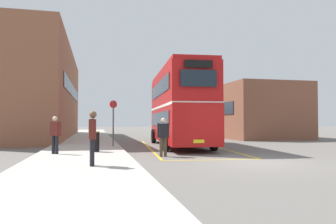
{
  "coord_description": "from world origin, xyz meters",
  "views": [
    {
      "loc": [
        -5.98,
        -11.22,
        1.57
      ],
      "look_at": [
        -1.21,
        9.41,
        2.19
      ],
      "focal_mm": 34.18,
      "sensor_mm": 36.0,
      "label": 1
    }
  ],
  "objects_px": {
    "pedestrian_waiting_far": "(92,134)",
    "pedestrian_boarding": "(163,134)",
    "double_decker_bus": "(179,106)",
    "pedestrian_waiting_near": "(55,132)",
    "single_deck_bus": "(177,121)",
    "bus_stop_sign": "(113,119)",
    "litter_bin": "(95,141)"
  },
  "relations": [
    {
      "from": "pedestrian_waiting_far",
      "to": "pedestrian_boarding",
      "type": "bearing_deg",
      "value": 47.84
    },
    {
      "from": "double_decker_bus",
      "to": "pedestrian_waiting_near",
      "type": "xyz_separation_m",
      "value": [
        -6.87,
        -4.64,
        -1.42
      ]
    },
    {
      "from": "single_deck_bus",
      "to": "pedestrian_waiting_near",
      "type": "bearing_deg",
      "value": -117.46
    },
    {
      "from": "pedestrian_waiting_near",
      "to": "bus_stop_sign",
      "type": "bearing_deg",
      "value": 54.39
    },
    {
      "from": "single_deck_bus",
      "to": "litter_bin",
      "type": "distance_m",
      "value": 22.48
    },
    {
      "from": "pedestrian_waiting_near",
      "to": "single_deck_bus",
      "type": "bearing_deg",
      "value": 62.54
    },
    {
      "from": "pedestrian_waiting_far",
      "to": "litter_bin",
      "type": "height_order",
      "value": "pedestrian_waiting_far"
    },
    {
      "from": "single_deck_bus",
      "to": "pedestrian_waiting_near",
      "type": "xyz_separation_m",
      "value": [
        -10.98,
        -21.13,
        -0.55
      ]
    },
    {
      "from": "double_decker_bus",
      "to": "single_deck_bus",
      "type": "distance_m",
      "value": 17.01
    },
    {
      "from": "pedestrian_waiting_far",
      "to": "litter_bin",
      "type": "bearing_deg",
      "value": 89.08
    },
    {
      "from": "pedestrian_waiting_far",
      "to": "double_decker_bus",
      "type": "bearing_deg",
      "value": 59.3
    },
    {
      "from": "pedestrian_boarding",
      "to": "bus_stop_sign",
      "type": "height_order",
      "value": "bus_stop_sign"
    },
    {
      "from": "double_decker_bus",
      "to": "pedestrian_boarding",
      "type": "distance_m",
      "value": 6.1
    },
    {
      "from": "single_deck_bus",
      "to": "pedestrian_waiting_far",
      "type": "bearing_deg",
      "value": -110.29
    },
    {
      "from": "pedestrian_waiting_near",
      "to": "litter_bin",
      "type": "distance_m",
      "value": 1.88
    },
    {
      "from": "pedestrian_boarding",
      "to": "pedestrian_waiting_near",
      "type": "relative_size",
      "value": 1.04
    },
    {
      "from": "double_decker_bus",
      "to": "pedestrian_boarding",
      "type": "bearing_deg",
      "value": -111.87
    },
    {
      "from": "pedestrian_boarding",
      "to": "litter_bin",
      "type": "xyz_separation_m",
      "value": [
        -2.98,
        1.52,
        -0.38
      ]
    },
    {
      "from": "litter_bin",
      "to": "single_deck_bus",
      "type": "bearing_deg",
      "value": 65.55
    },
    {
      "from": "pedestrian_waiting_far",
      "to": "bus_stop_sign",
      "type": "xyz_separation_m",
      "value": [
        1.12,
        8.03,
        0.56
      ]
    },
    {
      "from": "double_decker_bus",
      "to": "single_deck_bus",
      "type": "xyz_separation_m",
      "value": [
        4.11,
        16.48,
        -0.87
      ]
    },
    {
      "from": "pedestrian_boarding",
      "to": "bus_stop_sign",
      "type": "distance_m",
      "value": 5.09
    },
    {
      "from": "pedestrian_waiting_near",
      "to": "bus_stop_sign",
      "type": "xyz_separation_m",
      "value": [
        2.73,
        3.81,
        0.64
      ]
    },
    {
      "from": "pedestrian_waiting_far",
      "to": "pedestrian_waiting_near",
      "type": "bearing_deg",
      "value": 110.86
    },
    {
      "from": "pedestrian_boarding",
      "to": "pedestrian_waiting_far",
      "type": "height_order",
      "value": "pedestrian_waiting_far"
    },
    {
      "from": "pedestrian_boarding",
      "to": "pedestrian_waiting_far",
      "type": "relative_size",
      "value": 0.98
    },
    {
      "from": "single_deck_bus",
      "to": "bus_stop_sign",
      "type": "height_order",
      "value": "single_deck_bus"
    },
    {
      "from": "single_deck_bus",
      "to": "bus_stop_sign",
      "type": "bearing_deg",
      "value": -115.48
    },
    {
      "from": "pedestrian_waiting_near",
      "to": "pedestrian_waiting_far",
      "type": "bearing_deg",
      "value": -69.14
    },
    {
      "from": "double_decker_bus",
      "to": "pedestrian_boarding",
      "type": "relative_size",
      "value": 6.1
    },
    {
      "from": "double_decker_bus",
      "to": "pedestrian_waiting_near",
      "type": "distance_m",
      "value": 8.41
    },
    {
      "from": "single_deck_bus",
      "to": "litter_bin",
      "type": "relative_size",
      "value": 9.74
    }
  ]
}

